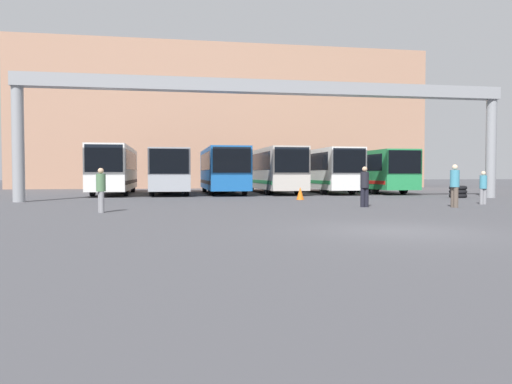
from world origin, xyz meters
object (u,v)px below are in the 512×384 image
traffic_cone (300,193)px  tire_stack (458,192)px  bus_slot_3 (272,168)px  bus_slot_4 (325,168)px  bus_slot_1 (169,169)px  pedestrian_near_center (101,189)px  bus_slot_5 (372,169)px  bus_slot_0 (114,167)px  pedestrian_near_right (455,185)px  pedestrian_mid_left (483,187)px  pedestrian_mid_right (365,186)px  bus_slot_2 (223,168)px

traffic_cone → tire_stack: size_ratio=0.69×
bus_slot_3 → bus_slot_4: size_ratio=1.17×
bus_slot_1 → tire_stack: bearing=-25.9°
bus_slot_1 → pedestrian_near_center: bus_slot_1 is taller
bus_slot_5 → bus_slot_1: bearing=-179.2°
bus_slot_0 → traffic_cone: size_ratio=16.54×
pedestrian_near_right → pedestrian_near_center: bearing=84.3°
bus_slot_4 → pedestrian_mid_left: (3.16, -14.46, -1.00)m
bus_slot_1 → pedestrian_near_right: size_ratio=5.51×
bus_slot_4 → traffic_cone: size_ratio=14.33×
pedestrian_mid_right → pedestrian_near_right: pedestrian_near_right is taller
bus_slot_0 → bus_slot_4: size_ratio=1.15×
pedestrian_near_center → tire_stack: 21.34m
pedestrian_mid_right → pedestrian_near_center: bearing=13.3°
pedestrian_mid_right → pedestrian_mid_left: bearing=-165.0°
bus_slot_2 → bus_slot_3: bearing=12.7°
bus_slot_5 → pedestrian_near_center: bearing=-137.0°
bus_slot_1 → bus_slot_4: bearing=0.1°
bus_slot_1 → pedestrian_near_right: bus_slot_1 is taller
pedestrian_near_center → bus_slot_1: bearing=-31.8°
tire_stack → bus_slot_4: bearing=124.2°
bus_slot_4 → bus_slot_5: bearing=2.8°
pedestrian_mid_left → traffic_cone: bearing=-26.4°
pedestrian_mid_right → pedestrian_near_center: size_ratio=1.06×
bus_slot_5 → tire_stack: (1.85, -8.54, -1.43)m
bus_slot_1 → bus_slot_5: bus_slot_5 is taller
traffic_cone → pedestrian_near_center: bearing=-142.1°
bus_slot_4 → bus_slot_5: size_ratio=0.97×
bus_slot_1 → bus_slot_2: 3.83m
bus_slot_3 → traffic_cone: (-0.48, -9.83, -1.50)m
bus_slot_3 → bus_slot_5: (7.67, -0.71, -0.08)m
bus_slot_2 → bus_slot_4: bearing=-0.2°
bus_slot_1 → traffic_cone: 11.53m
bus_slot_1 → pedestrian_mid_right: bearing=-61.3°
pedestrian_mid_right → bus_slot_0: bearing=-45.7°
pedestrian_mid_right → tire_stack: size_ratio=1.70×
pedestrian_mid_right → pedestrian_near_right: bearing=173.6°
bus_slot_3 → traffic_cone: bearing=-92.8°
bus_slot_0 → bus_slot_5: size_ratio=1.11×
bus_slot_1 → pedestrian_mid_left: size_ratio=6.47×
bus_slot_5 → tire_stack: bearing=-77.8°
pedestrian_mid_left → bus_slot_0: bearing=-29.4°
bus_slot_2 → pedestrian_mid_right: size_ratio=5.83×
bus_slot_2 → pedestrian_near_center: (-6.37, -16.53, -0.96)m
bus_slot_4 → bus_slot_0: bearing=177.0°
traffic_cone → bus_slot_3: bearing=87.2°
bus_slot_2 → pedestrian_mid_left: bus_slot_2 is taller
bus_slot_0 → pedestrian_mid_right: bearing=-52.9°
pedestrian_mid_left → bus_slot_2: bearing=-43.1°
bus_slot_5 → tire_stack: 8.85m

